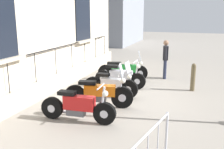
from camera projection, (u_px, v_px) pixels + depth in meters
ground_plane at (111, 96)px, 9.19m from camera, size 60.00×60.00×0.00m
building_facade at (43, 0)px, 9.23m from camera, size 0.82×11.96×6.80m
motorcycle_red at (78, 107)px, 7.03m from camera, size 2.14×0.58×1.05m
motorcycle_orange at (99, 93)px, 8.09m from camera, size 2.14×0.76×1.38m
motorcycle_white at (111, 85)px, 9.11m from camera, size 1.96×0.60×1.27m
motorcycle_silver at (120, 77)px, 10.20m from camera, size 2.05×0.72×1.09m
motorcycle_green at (123, 70)px, 11.37m from camera, size 2.14×0.76×1.26m
bollard at (193, 77)px, 9.75m from camera, size 0.17×0.17×1.05m
pedestrian_standing at (165, 57)px, 11.45m from camera, size 0.28×0.52×1.70m
distant_building at (110, 1)px, 24.22m from camera, size 4.83×7.38×7.72m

